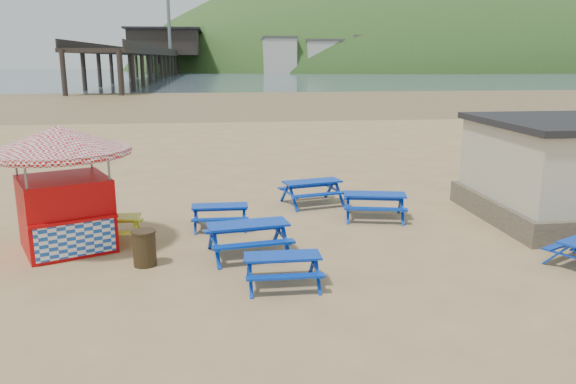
{
  "coord_description": "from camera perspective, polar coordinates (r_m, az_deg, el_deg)",
  "views": [
    {
      "loc": [
        -1.41,
        -14.93,
        4.95
      ],
      "look_at": [
        0.66,
        1.5,
        1.0
      ],
      "focal_mm": 35.0,
      "sensor_mm": 36.0,
      "label": 1
    }
  ],
  "objects": [
    {
      "name": "picnic_table_blue_b",
      "position": [
        19.46,
        2.47,
        -0.06
      ],
      "size": [
        2.31,
        2.03,
        0.83
      ],
      "rotation": [
        0.0,
        0.0,
        0.24
      ],
      "color": "#0415A4",
      "rests_on": "ground"
    },
    {
      "name": "sea",
      "position": [
        185.0,
        -6.88,
        11.8
      ],
      "size": [
        400.0,
        400.0,
        0.0
      ],
      "primitive_type": "plane",
      "color": "#445562",
      "rests_on": "ground"
    },
    {
      "name": "ice_cream_kiosk",
      "position": [
        15.7,
        -21.98,
        1.86
      ],
      "size": [
        4.87,
        4.87,
        3.29
      ],
      "rotation": [
        0.0,
        0.0,
        0.43
      ],
      "color": "#B80608",
      "rests_on": "ground"
    },
    {
      "name": "picnic_table_blue_a",
      "position": [
        16.91,
        -6.91,
        -2.47
      ],
      "size": [
        1.67,
        1.36,
        0.7
      ],
      "rotation": [
        0.0,
        0.0,
        -0.01
      ],
      "color": "#0415A4",
      "rests_on": "ground"
    },
    {
      "name": "ground",
      "position": [
        15.79,
        -1.71,
        -4.86
      ],
      "size": [
        400.0,
        400.0,
        0.0
      ],
      "primitive_type": "plane",
      "color": "tan",
      "rests_on": "ground"
    },
    {
      "name": "wet_sand",
      "position": [
        70.12,
        -6.09,
        9.31
      ],
      "size": [
        400.0,
        400.0,
        0.0
      ],
      "primitive_type": "plane",
      "color": "olive",
      "rests_on": "ground"
    },
    {
      "name": "picnic_table_blue_d",
      "position": [
        14.48,
        -4.07,
        -4.81
      ],
      "size": [
        2.29,
        1.96,
        0.86
      ],
      "rotation": [
        0.0,
        0.0,
        0.16
      ],
      "color": "#0415A4",
      "rests_on": "ground"
    },
    {
      "name": "picnic_table_yellow",
      "position": [
        16.22,
        -17.82,
        -3.65
      ],
      "size": [
        1.76,
        1.42,
        0.74
      ],
      "rotation": [
        0.0,
        0.0,
        -0.0
      ],
      "color": "#B9C917",
      "rests_on": "ground"
    },
    {
      "name": "picnic_table_blue_c",
      "position": [
        17.95,
        8.78,
        -1.41
      ],
      "size": [
        2.22,
        1.94,
        0.81
      ],
      "rotation": [
        0.0,
        0.0,
        -0.22
      ],
      "color": "#0415A4",
      "rests_on": "ground"
    },
    {
      "name": "litter_bin",
      "position": [
        14.19,
        -14.38,
        -5.51
      ],
      "size": [
        0.61,
        0.61,
        0.89
      ],
      "color": "#322613",
      "rests_on": "ground"
    },
    {
      "name": "headland_town",
      "position": [
        261.55,
        13.49,
        9.81
      ],
      "size": [
        264.0,
        144.0,
        108.0
      ],
      "color": "#2D4C1E",
      "rests_on": "ground"
    },
    {
      "name": "pier",
      "position": [
        193.87,
        -12.42,
        13.28
      ],
      "size": [
        24.0,
        220.0,
        39.29
      ],
      "color": "black",
      "rests_on": "ground"
    },
    {
      "name": "picnic_table_blue_e",
      "position": [
        12.62,
        -0.55,
        -7.93
      ],
      "size": [
        1.7,
        1.37,
        0.71
      ],
      "rotation": [
        0.0,
        0.0,
        -0.0
      ],
      "color": "#0415A4",
      "rests_on": "ground"
    }
  ]
}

